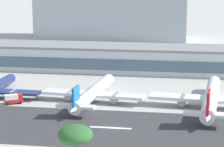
% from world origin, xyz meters
% --- Properties ---
extents(ground_plane, '(1400.00, 1400.00, 0.00)m').
position_xyz_m(ground_plane, '(0.00, 0.00, 0.00)').
color(ground_plane, '#B2AFA8').
extents(runway_strip, '(800.00, 33.54, 0.08)m').
position_xyz_m(runway_strip, '(0.00, -0.57, 0.04)').
color(runway_strip, '#38383A').
rests_on(runway_strip, ground_plane).
extents(runway_centreline_dash_4, '(12.00, 1.20, 0.01)m').
position_xyz_m(runway_centreline_dash_4, '(-0.73, -0.57, 0.09)').
color(runway_centreline_dash_4, white).
rests_on(runway_centreline_dash_4, runway_strip).
extents(terminal_building, '(181.70, 21.62, 11.34)m').
position_xyz_m(terminal_building, '(-10.08, 77.70, 5.67)').
color(terminal_building, silver).
rests_on(terminal_building, ground_plane).
extents(distant_hotel_block, '(96.12, 33.56, 45.07)m').
position_xyz_m(distant_hotel_block, '(-27.53, 177.63, 22.54)').
color(distant_hotel_block, '#A8B2BC').
rests_on(distant_hotel_block, ground_plane).
extents(airliner_blue_tail_gate_1, '(35.73, 46.59, 9.74)m').
position_xyz_m(airliner_blue_tail_gate_1, '(-10.96, 24.55, 3.11)').
color(airliner_blue_tail_gate_1, silver).
rests_on(airliner_blue_tail_gate_1, ground_plane).
extents(airliner_red_tail_gate_2, '(40.66, 51.18, 10.69)m').
position_xyz_m(airliner_red_tail_gate_2, '(28.37, 22.77, 3.41)').
color(airliner_red_tail_gate_2, white).
rests_on(airliner_red_tail_gate_2, ground_plane).
extents(service_box_truck_0, '(6.41, 4.99, 3.25)m').
position_xyz_m(service_box_truck_0, '(-36.83, 19.15, 1.79)').
color(service_box_truck_0, '#B2231E').
rests_on(service_box_truck_0, ground_plane).
extents(palm_tree_0, '(6.52, 6.52, 16.12)m').
position_xyz_m(palm_tree_0, '(-0.18, -46.58, 13.99)').
color(palm_tree_0, brown).
rests_on(palm_tree_0, ground_plane).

